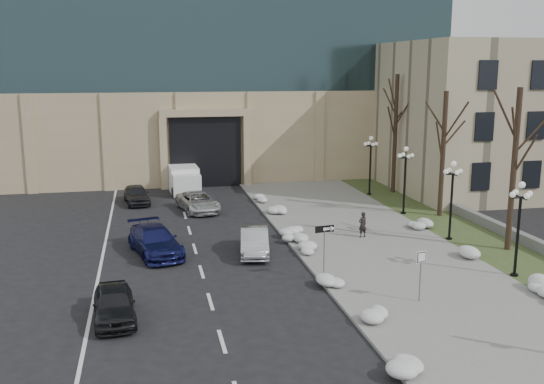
{
  "coord_description": "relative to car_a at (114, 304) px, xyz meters",
  "views": [
    {
      "loc": [
        -9.02,
        -18.92,
        10.05
      ],
      "look_at": [
        -2.47,
        12.01,
        3.5
      ],
      "focal_mm": 40.0,
      "sensor_mm": 36.0,
      "label": 1
    }
  ],
  "objects": [
    {
      "name": "ground",
      "position": [
        10.5,
        -4.88,
        -0.69
      ],
      "size": [
        160.0,
        160.0,
        0.0
      ],
      "primitive_type": "plane",
      "color": "black",
      "rests_on": "ground"
    },
    {
      "name": "sidewalk",
      "position": [
        14.0,
        9.12,
        -0.63
      ],
      "size": [
        9.0,
        40.0,
        0.12
      ],
      "primitive_type": "cube",
      "color": "gray",
      "rests_on": "ground"
    },
    {
      "name": "curb",
      "position": [
        9.5,
        9.12,
        -0.62
      ],
      "size": [
        0.3,
        40.0,
        0.14
      ],
      "primitive_type": "cube",
      "color": "gray",
      "rests_on": "ground"
    },
    {
      "name": "grass_strip",
      "position": [
        20.5,
        9.12,
        -0.64
      ],
      "size": [
        4.0,
        40.0,
        0.1
      ],
      "primitive_type": "cube",
      "color": "#384522",
      "rests_on": "ground"
    },
    {
      "name": "stone_wall",
      "position": [
        22.5,
        11.12,
        -0.34
      ],
      "size": [
        0.5,
        30.0,
        0.7
      ],
      "primitive_type": "cube",
      "color": "slate",
      "rests_on": "ground"
    },
    {
      "name": "classical_building",
      "position": [
        32.5,
        23.1,
        5.31
      ],
      "size": [
        22.0,
        18.12,
        12.0
      ],
      "color": "tan",
      "rests_on": "ground"
    },
    {
      "name": "car_a",
      "position": [
        0.0,
        0.0,
        0.0
      ],
      "size": [
        1.94,
        4.15,
        1.37
      ],
      "primitive_type": "imported",
      "rotation": [
        0.0,
        0.0,
        0.08
      ],
      "color": "black",
      "rests_on": "ground"
    },
    {
      "name": "car_b",
      "position": [
        7.13,
        7.49,
        0.02
      ],
      "size": [
        2.15,
        4.45,
        1.41
      ],
      "primitive_type": "imported",
      "rotation": [
        0.0,
        0.0,
        -0.16
      ],
      "color": "#A5A7AD",
      "rests_on": "ground"
    },
    {
      "name": "car_c",
      "position": [
        1.82,
        8.52,
        0.07
      ],
      "size": [
        3.35,
        5.6,
        1.52
      ],
      "primitive_type": "imported",
      "rotation": [
        0.0,
        0.0,
        0.25
      ],
      "color": "navy",
      "rests_on": "ground"
    },
    {
      "name": "car_d",
      "position": [
        5.02,
        18.22,
        -0.02
      ],
      "size": [
        3.17,
        5.18,
        1.34
      ],
      "primitive_type": "imported",
      "rotation": [
        0.0,
        0.0,
        0.21
      ],
      "color": "silver",
      "rests_on": "ground"
    },
    {
      "name": "car_e",
      "position": [
        0.74,
        21.59,
        0.01
      ],
      "size": [
        2.19,
        4.28,
        1.39
      ],
      "primitive_type": "imported",
      "rotation": [
        0.0,
        0.0,
        0.14
      ],
      "color": "#29292D",
      "rests_on": "ground"
    },
    {
      "name": "pedestrian",
      "position": [
        13.93,
        9.04,
        0.2
      ],
      "size": [
        0.65,
        0.52,
        1.53
      ],
      "primitive_type": "imported",
      "rotation": [
        0.0,
        0.0,
        3.46
      ],
      "color": "black",
      "rests_on": "sidewalk"
    },
    {
      "name": "box_truck",
      "position": [
        4.48,
        25.9,
        0.31
      ],
      "size": [
        2.54,
        6.59,
        2.07
      ],
      "rotation": [
        0.0,
        0.0,
        0.04
      ],
      "color": "white",
      "rests_on": "ground"
    },
    {
      "name": "one_way_sign",
      "position": [
        9.81,
        2.74,
        1.54
      ],
      "size": [
        1.01,
        0.29,
        2.7
      ],
      "rotation": [
        0.0,
        0.0,
        0.14
      ],
      "color": "slate",
      "rests_on": "ground"
    },
    {
      "name": "keep_sign",
      "position": [
        12.81,
        -1.0,
        1.05
      ],
      "size": [
        0.5,
        0.16,
        2.37
      ],
      "rotation": [
        0.0,
        0.0,
        0.23
      ],
      "color": "slate",
      "rests_on": "ground"
    },
    {
      "name": "snow_clump_a",
      "position": [
        9.69,
        -6.52,
        -0.39
      ],
      "size": [
        1.1,
        1.6,
        0.36
      ],
      "primitive_type": "ellipsoid",
      "color": "white",
      "rests_on": "sidewalk"
    },
    {
      "name": "snow_clump_b",
      "position": [
        10.07,
        -2.71,
        -0.39
      ],
      "size": [
        1.1,
        1.6,
        0.36
      ],
      "primitive_type": "ellipsoid",
      "color": "white",
      "rests_on": "sidewalk"
    },
    {
      "name": "snow_clump_c",
      "position": [
        9.6,
        1.75,
        -0.39
      ],
      "size": [
        1.1,
        1.6,
        0.36
      ],
      "primitive_type": "ellipsoid",
      "color": "white",
      "rests_on": "sidewalk"
    },
    {
      "name": "snow_clump_d",
      "position": [
        10.03,
        6.72,
        -0.39
      ],
      "size": [
        1.1,
        1.6,
        0.36
      ],
      "primitive_type": "ellipsoid",
      "color": "white",
      "rests_on": "sidewalk"
    },
    {
      "name": "snow_clump_e",
      "position": [
        9.97,
        10.53,
        -0.39
      ],
      "size": [
        1.1,
        1.6,
        0.36
      ],
      "primitive_type": "ellipsoid",
      "color": "white",
      "rests_on": "sidewalk"
    },
    {
      "name": "snow_clump_f",
      "position": [
        10.19,
        15.83,
        -0.39
      ],
      "size": [
        1.1,
        1.6,
        0.36
      ],
      "primitive_type": "ellipsoid",
      "color": "white",
      "rests_on": "sidewalk"
    },
    {
      "name": "snow_clump_g",
      "position": [
        10.01,
        19.97,
        -0.39
      ],
      "size": [
        1.1,
        1.6,
        0.36
      ],
      "primitive_type": "ellipsoid",
      "color": "white",
      "rests_on": "sidewalk"
    },
    {
      "name": "snow_clump_i",
      "position": [
        18.08,
        3.87,
        -0.39
      ],
      "size": [
        1.1,
        1.6,
        0.36
      ],
      "primitive_type": "ellipsoid",
      "color": "white",
      "rests_on": "sidewalk"
    },
    {
      "name": "snow_clump_j",
      "position": [
        18.24,
        10.07,
        -0.39
      ],
      "size": [
        1.1,
        1.6,
        0.36
      ],
      "primitive_type": "ellipsoid",
      "color": "white",
      "rests_on": "sidewalk"
    },
    {
      "name": "snow_clump_k",
      "position": [
        18.61,
        -1.16,
        -0.39
      ],
      "size": [
        1.1,
        1.6,
        0.36
      ],
      "primitive_type": "ellipsoid",
      "color": "white",
      "rests_on": "sidewalk"
    },
    {
      "name": "snow_clump_l",
      "position": [
        9.79,
        9.2,
        -0.39
      ],
      "size": [
        1.1,
        1.6,
        0.36
      ],
      "primitive_type": "ellipsoid",
      "color": "white",
      "rests_on": "sidewalk"
    },
    {
      "name": "lamppost_a",
      "position": [
        18.8,
        1.12,
        2.39
      ],
      "size": [
        1.18,
        1.18,
        4.76
      ],
      "color": "black",
      "rests_on": "ground"
    },
    {
      "name": "lamppost_b",
      "position": [
        18.8,
        7.62,
        2.39
      ],
      "size": [
        1.18,
        1.18,
        4.76
      ],
      "color": "black",
      "rests_on": "ground"
    },
    {
      "name": "lamppost_c",
      "position": [
        18.8,
        14.12,
        2.39
      ],
      "size": [
        1.18,
        1.18,
        4.76
      ],
      "color": "black",
      "rests_on": "ground"
    },
    {
      "name": "lamppost_d",
      "position": [
        18.8,
        20.62,
        2.39
      ],
      "size": [
        1.18,
        1.18,
        4.76
      ],
      "color": "black",
      "rests_on": "ground"
    },
    {
      "name": "tree_near",
      "position": [
        21.0,
        5.12,
        5.14
      ],
      "size": [
        3.2,
        3.2,
        9.0
      ],
      "color": "black",
      "rests_on": "ground"
    },
    {
      "name": "tree_mid",
      "position": [
        21.0,
        13.12,
        4.82
      ],
      "size": [
        3.2,
        3.2,
        8.5
      ],
      "color": "black",
      "rests_on": "ground"
    },
    {
      "name": "tree_far",
      "position": [
        21.0,
        21.12,
        5.46
      ],
      "size": [
        3.2,
        3.2,
        9.5
      ],
      "color": "black",
      "rests_on": "ground"
    }
  ]
}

